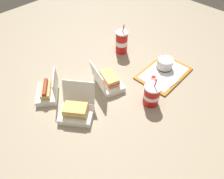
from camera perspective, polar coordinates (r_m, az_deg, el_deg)
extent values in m
plane|color=gray|center=(1.42, 1.23, -1.26)|extent=(3.20, 3.20, 0.00)
cube|color=#A56619|center=(1.60, 13.35, 4.11)|extent=(0.38, 0.27, 0.01)
cube|color=white|center=(1.59, 13.39, 4.28)|extent=(0.33, 0.23, 0.00)
cylinder|color=black|center=(1.64, 13.47, 5.71)|extent=(0.12, 0.12, 0.01)
cylinder|color=beige|center=(1.62, 13.62, 6.42)|extent=(0.09, 0.09, 0.05)
cylinder|color=silver|center=(1.61, 13.69, 6.70)|extent=(0.11, 0.11, 0.07)
cylinder|color=white|center=(1.52, 10.75, 2.87)|extent=(0.04, 0.04, 0.02)
cylinder|color=#9E140F|center=(1.51, 10.80, 3.15)|extent=(0.03, 0.03, 0.01)
cube|color=white|center=(1.54, 14.61, 2.46)|extent=(0.10, 0.10, 0.00)
cube|color=white|center=(1.59, 9.87, 4.94)|extent=(0.11, 0.03, 0.00)
cube|color=white|center=(1.30, -9.29, -6.51)|extent=(0.23, 0.24, 0.04)
cube|color=white|center=(1.30, -8.72, -0.70)|extent=(0.16, 0.18, 0.14)
cube|color=tan|center=(1.28, -9.45, -5.69)|extent=(0.15, 0.16, 0.02)
cube|color=#E5C651|center=(1.27, -9.53, -5.24)|extent=(0.15, 0.16, 0.01)
cube|color=tan|center=(1.25, -9.62, -4.78)|extent=(0.15, 0.16, 0.02)
cube|color=white|center=(1.46, -0.71, 1.69)|extent=(0.19, 0.24, 0.04)
cube|color=white|center=(1.38, -3.71, 3.23)|extent=(0.09, 0.21, 0.13)
cube|color=tan|center=(1.44, -0.72, 2.55)|extent=(0.12, 0.17, 0.02)
cube|color=#D64C38|center=(1.43, -0.72, 3.01)|extent=(0.13, 0.17, 0.01)
cube|color=tan|center=(1.42, -0.73, 3.48)|extent=(0.12, 0.17, 0.02)
cube|color=white|center=(1.45, -16.58, -1.07)|extent=(0.21, 0.22, 0.04)
cube|color=white|center=(1.39, -14.60, 1.49)|extent=(0.12, 0.15, 0.13)
cube|color=tan|center=(1.43, -16.87, -0.09)|extent=(0.13, 0.15, 0.03)
cylinder|color=brown|center=(1.41, -17.07, 0.58)|extent=(0.11, 0.13, 0.03)
cylinder|color=yellow|center=(1.41, -17.15, 0.84)|extent=(0.08, 0.10, 0.01)
cylinder|color=red|center=(1.35, 10.26, -1.49)|extent=(0.10, 0.10, 0.13)
cylinder|color=white|center=(1.34, 10.28, -1.41)|extent=(0.10, 0.10, 0.03)
cylinder|color=white|center=(1.30, 10.66, 0.62)|extent=(0.10, 0.10, 0.01)
cylinder|color=red|center=(1.27, 11.32, 1.73)|extent=(0.01, 0.01, 0.06)
cylinder|color=red|center=(1.72, 2.52, 12.11)|extent=(0.09, 0.09, 0.17)
cylinder|color=white|center=(1.72, 2.52, 12.20)|extent=(0.09, 0.09, 0.04)
cylinder|color=white|center=(1.68, 2.61, 14.63)|extent=(0.10, 0.10, 0.01)
cylinder|color=red|center=(1.66, 3.00, 15.67)|extent=(0.01, 0.02, 0.06)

